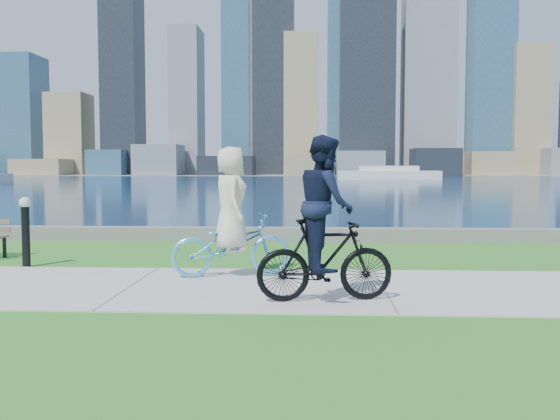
# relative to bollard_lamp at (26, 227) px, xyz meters

# --- Properties ---
(ground) EXTENTS (320.00, 320.00, 0.00)m
(ground) POSITION_rel_bollard_lamp_xyz_m (2.57, -1.83, -0.77)
(ground) COLOR #256B1C
(ground) RESTS_ON ground
(concrete_path) EXTENTS (80.00, 3.50, 0.02)m
(concrete_path) POSITION_rel_bollard_lamp_xyz_m (2.57, -1.83, -0.76)
(concrete_path) COLOR #A3A49F
(concrete_path) RESTS_ON ground
(seawall) EXTENTS (90.00, 0.50, 0.35)m
(seawall) POSITION_rel_bollard_lamp_xyz_m (2.57, 4.37, -0.59)
(seawall) COLOR #66625F
(seawall) RESTS_ON ground
(bay_water) EXTENTS (320.00, 131.00, 0.01)m
(bay_water) POSITION_rel_bollard_lamp_xyz_m (2.57, 70.17, -0.76)
(bay_water) COLOR #0C294D
(bay_water) RESTS_ON ground
(far_shore) EXTENTS (320.00, 30.00, 0.12)m
(far_shore) POSITION_rel_bollard_lamp_xyz_m (2.57, 128.17, -0.71)
(far_shore) COLOR gray
(far_shore) RESTS_ON ground
(city_skyline) EXTENTS (177.32, 23.38, 76.00)m
(city_skyline) POSITION_rel_bollard_lamp_xyz_m (4.61, 127.84, 23.11)
(city_skyline) COLOR slate
(city_skyline) RESTS_ON ground
(ferry_far) EXTENTS (14.92, 4.26, 2.03)m
(ferry_far) POSITION_rel_bollard_lamp_xyz_m (16.62, 81.55, 0.07)
(ferry_far) COLOR silver
(ferry_far) RESTS_ON ground
(bollard_lamp) EXTENTS (0.22, 0.22, 1.34)m
(bollard_lamp) POSITION_rel_bollard_lamp_xyz_m (0.00, 0.00, 0.00)
(bollard_lamp) COLOR black
(bollard_lamp) RESTS_ON ground
(cyclist_woman) EXTENTS (1.23, 2.19, 2.24)m
(cyclist_woman) POSITION_rel_bollard_lamp_xyz_m (4.05, -0.86, 0.08)
(cyclist_woman) COLOR #59B2D9
(cyclist_woman) RESTS_ON ground
(cyclist_man) EXTENTS (0.87, 2.00, 2.34)m
(cyclist_man) POSITION_rel_bollard_lamp_xyz_m (5.63, -2.80, 0.23)
(cyclist_man) COLOR black
(cyclist_man) RESTS_ON ground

